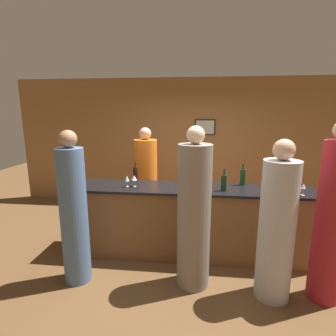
{
  "coord_description": "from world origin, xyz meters",
  "views": [
    {
      "loc": [
        0.1,
        -3.58,
        2.07
      ],
      "look_at": [
        -0.31,
        0.1,
        1.28
      ],
      "focal_mm": 28.0,
      "sensor_mm": 36.0,
      "label": 1
    }
  ],
  "objects_px": {
    "guest_0": "(277,228)",
    "guest_1": "(194,215)",
    "wine_bottle_2": "(243,177)",
    "wine_bottle_1": "(136,174)",
    "wine_bottle_0": "(224,182)",
    "guest_3": "(332,221)",
    "bartender": "(146,183)",
    "guest_2": "(74,214)"
  },
  "relations": [
    {
      "from": "guest_0",
      "to": "guest_1",
      "type": "xyz_separation_m",
      "value": [
        -0.9,
        0.12,
        0.06
      ]
    },
    {
      "from": "wine_bottle_2",
      "to": "guest_0",
      "type": "bearing_deg",
      "value": -78.17
    },
    {
      "from": "wine_bottle_1",
      "to": "wine_bottle_2",
      "type": "distance_m",
      "value": 1.6
    },
    {
      "from": "wine_bottle_0",
      "to": "wine_bottle_2",
      "type": "distance_m",
      "value": 0.45
    },
    {
      "from": "guest_1",
      "to": "wine_bottle_2",
      "type": "xyz_separation_m",
      "value": [
        0.69,
        0.9,
        0.26
      ]
    },
    {
      "from": "guest_3",
      "to": "wine_bottle_2",
      "type": "distance_m",
      "value": 1.28
    },
    {
      "from": "guest_3",
      "to": "wine_bottle_0",
      "type": "bearing_deg",
      "value": 148.06
    },
    {
      "from": "guest_1",
      "to": "wine_bottle_2",
      "type": "bearing_deg",
      "value": 52.6
    },
    {
      "from": "guest_0",
      "to": "guest_1",
      "type": "distance_m",
      "value": 0.91
    },
    {
      "from": "guest_1",
      "to": "wine_bottle_1",
      "type": "bearing_deg",
      "value": 133.96
    },
    {
      "from": "wine_bottle_2",
      "to": "guest_3",
      "type": "bearing_deg",
      "value": -52.21
    },
    {
      "from": "guest_0",
      "to": "guest_3",
      "type": "bearing_deg",
      "value": 2.28
    },
    {
      "from": "bartender",
      "to": "guest_0",
      "type": "bearing_deg",
      "value": 137.2
    },
    {
      "from": "wine_bottle_1",
      "to": "wine_bottle_2",
      "type": "height_order",
      "value": "wine_bottle_2"
    },
    {
      "from": "guest_2",
      "to": "wine_bottle_0",
      "type": "distance_m",
      "value": 1.95
    },
    {
      "from": "guest_2",
      "to": "wine_bottle_2",
      "type": "relative_size",
      "value": 5.89
    },
    {
      "from": "guest_1",
      "to": "bartender",
      "type": "bearing_deg",
      "value": 119.73
    },
    {
      "from": "guest_3",
      "to": "bartender",
      "type": "bearing_deg",
      "value": 145.27
    },
    {
      "from": "bartender",
      "to": "wine_bottle_1",
      "type": "height_order",
      "value": "bartender"
    },
    {
      "from": "bartender",
      "to": "wine_bottle_0",
      "type": "xyz_separation_m",
      "value": [
        1.25,
        -0.94,
        0.31
      ]
    },
    {
      "from": "bartender",
      "to": "guest_0",
      "type": "height_order",
      "value": "bartender"
    },
    {
      "from": "bartender",
      "to": "wine_bottle_1",
      "type": "xyz_separation_m",
      "value": [
        -0.05,
        -0.57,
        0.31
      ]
    },
    {
      "from": "guest_1",
      "to": "guest_3",
      "type": "relative_size",
      "value": 0.97
    },
    {
      "from": "guest_2",
      "to": "wine_bottle_0",
      "type": "bearing_deg",
      "value": 19.64
    },
    {
      "from": "bartender",
      "to": "guest_2",
      "type": "xyz_separation_m",
      "value": [
        -0.57,
        -1.59,
        0.04
      ]
    },
    {
      "from": "wine_bottle_1",
      "to": "guest_0",
      "type": "bearing_deg",
      "value": -30.49
    },
    {
      "from": "guest_0",
      "to": "guest_1",
      "type": "relative_size",
      "value": 0.94
    },
    {
      "from": "guest_3",
      "to": "wine_bottle_1",
      "type": "distance_m",
      "value": 2.6
    },
    {
      "from": "guest_2",
      "to": "guest_3",
      "type": "distance_m",
      "value": 2.9
    },
    {
      "from": "guest_1",
      "to": "guest_2",
      "type": "relative_size",
      "value": 1.03
    },
    {
      "from": "guest_0",
      "to": "guest_2",
      "type": "relative_size",
      "value": 0.96
    },
    {
      "from": "wine_bottle_2",
      "to": "guest_2",
      "type": "bearing_deg",
      "value": -155.25
    },
    {
      "from": "bartender",
      "to": "wine_bottle_2",
      "type": "relative_size",
      "value": 5.71
    },
    {
      "from": "guest_0",
      "to": "guest_1",
      "type": "height_order",
      "value": "guest_1"
    },
    {
      "from": "wine_bottle_0",
      "to": "bartender",
      "type": "bearing_deg",
      "value": 143.02
    },
    {
      "from": "guest_0",
      "to": "guest_3",
      "type": "relative_size",
      "value": 0.9
    },
    {
      "from": "wine_bottle_0",
      "to": "guest_0",
      "type": "bearing_deg",
      "value": -53.39
    },
    {
      "from": "bartender",
      "to": "guest_0",
      "type": "relative_size",
      "value": 1.01
    },
    {
      "from": "guest_3",
      "to": "guest_1",
      "type": "bearing_deg",
      "value": 176.09
    },
    {
      "from": "bartender",
      "to": "guest_3",
      "type": "xyz_separation_m",
      "value": [
        2.33,
        -1.61,
        0.1
      ]
    },
    {
      "from": "guest_2",
      "to": "wine_bottle_2",
      "type": "xyz_separation_m",
      "value": [
        2.12,
        0.98,
        0.27
      ]
    },
    {
      "from": "wine_bottle_0",
      "to": "wine_bottle_1",
      "type": "distance_m",
      "value": 1.35
    }
  ]
}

